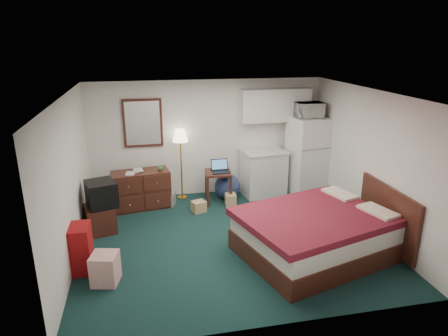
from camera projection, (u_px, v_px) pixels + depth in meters
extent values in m
cube|color=black|center=(230.00, 239.00, 6.92)|extent=(5.00, 4.50, 0.01)
cube|color=silver|center=(230.00, 94.00, 6.14)|extent=(5.00, 4.50, 0.01)
cube|color=silver|center=(207.00, 138.00, 8.62)|extent=(5.00, 0.01, 2.50)
cube|color=silver|center=(274.00, 233.00, 4.44)|extent=(5.00, 0.01, 2.50)
cube|color=silver|center=(69.00, 181.00, 6.05)|extent=(0.01, 4.50, 2.50)
cube|color=silver|center=(369.00, 161.00, 7.01)|extent=(0.01, 4.50, 2.50)
sphere|color=navy|center=(227.00, 186.00, 8.59)|extent=(0.59, 0.59, 0.55)
imported|color=white|center=(309.00, 108.00, 8.33)|extent=(0.58, 0.34, 0.39)
imported|color=#A18453|center=(125.00, 168.00, 7.80)|extent=(0.18, 0.04, 0.24)
imported|color=#A18453|center=(133.00, 166.00, 7.95)|extent=(0.18, 0.06, 0.25)
imported|color=#498C42|center=(160.00, 167.00, 8.05)|extent=(0.14, 0.12, 0.12)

